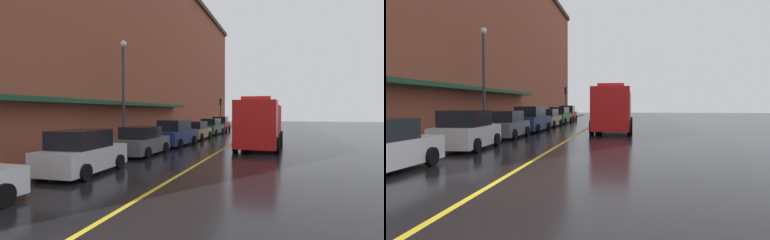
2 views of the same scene
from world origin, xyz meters
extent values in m
plane|color=black|center=(0.00, 25.00, 0.00)|extent=(112.00, 112.00, 0.00)
cube|color=gray|center=(-6.20, 25.00, 0.07)|extent=(2.40, 70.00, 0.15)
cube|color=gold|center=(0.00, 25.00, 0.00)|extent=(0.16, 70.00, 0.01)
cube|color=brown|center=(-12.55, 24.00, 8.78)|extent=(10.30, 64.00, 17.57)
cube|color=#19472D|center=(-6.85, 16.00, 3.10)|extent=(1.20, 22.40, 0.24)
cylinder|color=black|center=(-3.07, 2.51, 0.32)|extent=(0.24, 0.65, 0.64)
cube|color=silver|center=(-3.89, 7.05, 0.62)|extent=(2.01, 4.24, 0.89)
cube|color=black|center=(-3.89, 6.85, 1.43)|extent=(1.76, 2.35, 0.73)
cylinder|color=black|center=(-4.88, 8.31, 0.32)|extent=(0.24, 0.65, 0.64)
cylinder|color=black|center=(-3.00, 8.38, 0.32)|extent=(0.24, 0.65, 0.64)
cylinder|color=black|center=(-4.79, 5.73, 0.32)|extent=(0.24, 0.65, 0.64)
cylinder|color=black|center=(-2.91, 5.80, 0.32)|extent=(0.24, 0.65, 0.64)
cube|color=#595B60|center=(-4.00, 12.78, 0.59)|extent=(1.85, 4.19, 0.82)
cube|color=black|center=(-4.00, 12.58, 1.33)|extent=(1.66, 2.30, 0.67)
cylinder|color=black|center=(-4.92, 14.08, 0.32)|extent=(0.22, 0.64, 0.64)
cylinder|color=black|center=(-3.07, 14.08, 0.32)|extent=(0.22, 0.64, 0.64)
cylinder|color=black|center=(-4.93, 11.49, 0.32)|extent=(0.22, 0.64, 0.64)
cylinder|color=black|center=(-3.08, 11.49, 0.32)|extent=(0.22, 0.64, 0.64)
cube|color=navy|center=(-3.88, 18.21, 0.65)|extent=(2.04, 4.94, 0.95)
cube|color=black|center=(-3.89, 17.97, 1.52)|extent=(1.77, 2.74, 0.78)
cylinder|color=black|center=(-4.77, 19.76, 0.32)|extent=(0.24, 0.65, 0.64)
cylinder|color=black|center=(-2.88, 19.69, 0.32)|extent=(0.24, 0.65, 0.64)
cylinder|color=black|center=(-4.88, 16.74, 0.32)|extent=(0.24, 0.65, 0.64)
cylinder|color=black|center=(-3.00, 16.67, 0.32)|extent=(0.24, 0.65, 0.64)
cube|color=#A5844C|center=(-3.93, 23.78, 0.58)|extent=(1.95, 4.51, 0.80)
cube|color=black|center=(-3.93, 23.56, 1.31)|extent=(1.74, 2.49, 0.66)
cylinder|color=black|center=(-4.86, 25.19, 0.32)|extent=(0.23, 0.64, 0.64)
cylinder|color=black|center=(-2.95, 25.16, 0.32)|extent=(0.23, 0.64, 0.64)
cylinder|color=black|center=(-4.90, 22.41, 0.32)|extent=(0.23, 0.64, 0.64)
cylinder|color=black|center=(-2.99, 22.38, 0.32)|extent=(0.23, 0.64, 0.64)
cube|color=#2D5133|center=(-3.92, 30.08, 0.61)|extent=(1.96, 4.82, 0.88)
cube|color=black|center=(-3.93, 29.84, 1.41)|extent=(1.71, 2.67, 0.72)
cylinder|color=black|center=(-4.77, 31.58, 0.32)|extent=(0.24, 0.65, 0.64)
cylinder|color=black|center=(-2.96, 31.52, 0.32)|extent=(0.24, 0.65, 0.64)
cylinder|color=black|center=(-4.88, 28.64, 0.32)|extent=(0.24, 0.65, 0.64)
cylinder|color=black|center=(-3.07, 28.57, 0.32)|extent=(0.24, 0.65, 0.64)
cube|color=maroon|center=(-4.01, 35.64, 0.65)|extent=(1.95, 4.48, 0.95)
cube|color=black|center=(-4.00, 35.42, 1.52)|extent=(1.70, 2.49, 0.78)
cylinder|color=black|center=(-4.97, 36.98, 0.32)|extent=(0.24, 0.65, 0.64)
cylinder|color=black|center=(-3.15, 37.04, 0.32)|extent=(0.24, 0.65, 0.64)
cylinder|color=black|center=(-4.88, 34.24, 0.32)|extent=(0.24, 0.65, 0.64)
cylinder|color=black|center=(-3.05, 34.30, 0.32)|extent=(0.24, 0.65, 0.64)
cube|color=red|center=(2.29, 15.62, 1.77)|extent=(2.56, 2.48, 2.93)
cube|color=red|center=(2.36, 20.17, 1.65)|extent=(2.61, 5.98, 2.70)
cube|color=red|center=(2.29, 15.62, 3.35)|extent=(1.78, 0.63, 0.24)
cylinder|color=black|center=(3.57, 15.69, 0.50)|extent=(0.31, 1.00, 1.00)
cylinder|color=black|center=(1.01, 15.73, 0.50)|extent=(0.31, 1.00, 1.00)
cylinder|color=black|center=(3.63, 19.40, 0.50)|extent=(0.31, 1.00, 1.00)
cylinder|color=black|center=(1.07, 19.44, 0.50)|extent=(0.31, 1.00, 1.00)
cylinder|color=black|center=(3.66, 21.81, 0.50)|extent=(0.31, 1.00, 1.00)
cylinder|color=black|center=(1.10, 21.85, 0.50)|extent=(0.31, 1.00, 1.00)
cylinder|color=#4C4C51|center=(-5.35, 25.24, 0.68)|extent=(0.07, 0.07, 1.05)
cube|color=black|center=(-5.35, 25.24, 1.34)|extent=(0.14, 0.18, 0.28)
cylinder|color=#4C4C51|center=(-5.35, 31.16, 0.68)|extent=(0.07, 0.07, 1.05)
cube|color=black|center=(-5.35, 31.16, 1.34)|extent=(0.14, 0.18, 0.28)
cylinder|color=#33383D|center=(-5.95, 14.08, 3.40)|extent=(0.18, 0.18, 6.50)
sphere|color=white|center=(-5.95, 14.08, 6.87)|extent=(0.44, 0.44, 0.44)
cylinder|color=#232326|center=(-5.30, 41.69, 1.85)|extent=(0.14, 0.14, 3.40)
cube|color=black|center=(-5.30, 41.69, 4.00)|extent=(0.28, 0.36, 0.90)
sphere|color=red|center=(-5.14, 41.69, 4.30)|extent=(0.16, 0.16, 0.16)
sphere|color=gold|center=(-5.14, 41.69, 4.00)|extent=(0.16, 0.16, 0.16)
sphere|color=green|center=(-5.14, 41.69, 3.70)|extent=(0.16, 0.16, 0.16)
camera|label=1|loc=(4.12, -3.95, 2.55)|focal=29.35mm
camera|label=2|loc=(3.48, -8.82, 2.08)|focal=34.06mm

